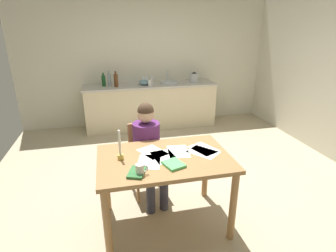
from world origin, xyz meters
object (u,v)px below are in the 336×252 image
object	(u,v)px
person_seated	(148,146)
book_cookery	(174,164)
bottle_wine_red	(116,80)
sink_unit	(169,82)
book_magazine	(137,172)
bottle_oil	(104,81)
bottle_vinegar	(109,80)
wine_glass_near_sink	(152,77)
wine_glass_back_left	(143,78)
chair_at_table	(145,155)
teacup_on_counter	(150,83)
stovetop_kettle	(194,77)
wine_glass_by_kettle	(146,78)
coffee_mug	(140,170)
mixing_bowl	(144,82)
candlestick	(120,151)
dining_table	(164,167)

from	to	relation	value
person_seated	book_cookery	bearing A→B (deg)	-80.12
bottle_wine_red	sink_unit	bearing A→B (deg)	4.76
book_magazine	sink_unit	bearing A→B (deg)	92.42
bottle_oil	bottle_vinegar	bearing A→B (deg)	1.04
wine_glass_near_sink	wine_glass_back_left	distance (m)	0.18
chair_at_table	teacup_on_counter	size ratio (longest dim) A/B	7.86
chair_at_table	book_magazine	world-z (taller)	chair_at_table
stovetop_kettle	wine_glass_by_kettle	world-z (taller)	stovetop_kettle
coffee_mug	sink_unit	size ratio (longest dim) A/B	0.31
sink_unit	wine_glass_by_kettle	distance (m)	0.48
bottle_oil	mixing_bowl	world-z (taller)	bottle_oil
stovetop_kettle	wine_glass_back_left	xyz separation A→B (m)	(-1.05, 0.15, 0.01)
book_magazine	wine_glass_back_left	distance (m)	3.44
bottle_wine_red	wine_glass_back_left	world-z (taller)	bottle_wine_red
candlestick	bottle_oil	bearing A→B (deg)	92.38
dining_table	mixing_bowl	bearing A→B (deg)	85.33
coffee_mug	wine_glass_by_kettle	xyz separation A→B (m)	(0.59, 3.42, 0.16)
book_cookery	mixing_bowl	world-z (taller)	mixing_bowl
bottle_vinegar	teacup_on_counter	world-z (taller)	bottle_vinegar
wine_glass_by_kettle	coffee_mug	bearing A→B (deg)	-99.81
dining_table	coffee_mug	size ratio (longest dim) A/B	11.55
teacup_on_counter	bottle_vinegar	bearing A→B (deg)	168.23
coffee_mug	book_cookery	bearing A→B (deg)	16.10
book_magazine	bottle_oil	distance (m)	3.26
stovetop_kettle	wine_glass_by_kettle	size ratio (longest dim) A/B	1.43
person_seated	candlestick	world-z (taller)	person_seated
mixing_bowl	wine_glass_back_left	size ratio (longest dim) A/B	1.47
book_cookery	teacup_on_counter	distance (m)	3.04
sink_unit	teacup_on_counter	distance (m)	0.46
teacup_on_counter	book_cookery	bearing A→B (deg)	-95.47
wine_glass_back_left	wine_glass_near_sink	bearing A→B (deg)	0.00
person_seated	wine_glass_back_left	bearing A→B (deg)	82.92
candlestick	wine_glass_back_left	size ratio (longest dim) A/B	1.97
chair_at_table	teacup_on_counter	bearing A→B (deg)	78.70
book_cookery	bottle_oil	distance (m)	3.24
coffee_mug	stovetop_kettle	world-z (taller)	stovetop_kettle
dining_table	bottle_wine_red	size ratio (longest dim) A/B	4.37
chair_at_table	stovetop_kettle	bearing A→B (deg)	58.98
book_magazine	stovetop_kettle	xyz separation A→B (m)	(1.60, 3.24, 0.19)
dining_table	teacup_on_counter	distance (m)	2.87
book_cookery	bottle_vinegar	world-z (taller)	bottle_vinegar
chair_at_table	candlestick	bearing A→B (deg)	-117.72
chair_at_table	coffee_mug	size ratio (longest dim) A/B	7.86
wine_glass_by_kettle	wine_glass_back_left	world-z (taller)	same
bottle_wine_red	mixing_bowl	distance (m)	0.56
bottle_vinegar	dining_table	bearing A→B (deg)	-81.71
book_cookery	bottle_vinegar	xyz separation A→B (m)	(-0.48, 3.18, 0.22)
bottle_oil	bottle_wine_red	world-z (taller)	bottle_wine_red
coffee_mug	mixing_bowl	xyz separation A→B (m)	(0.52, 3.24, 0.10)
book_magazine	wine_glass_near_sink	size ratio (longest dim) A/B	1.33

